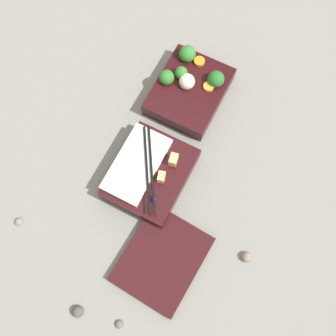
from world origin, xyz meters
TOP-DOWN VIEW (x-y plane):
  - ground_plane at (0.00, 0.00)m, footprint 3.00×3.00m
  - bento_tray_vegetable at (-0.11, -0.01)m, footprint 0.19×0.15m
  - bento_tray_rice at (0.11, 0.00)m, footprint 0.19×0.15m
  - bento_lid at (0.26, 0.11)m, footprint 0.19×0.16m
  - pebble_0 at (0.33, -0.20)m, footprint 0.02×0.02m
  - pebble_1 at (0.18, 0.27)m, footprint 0.02×0.02m
  - pebble_2 at (0.41, 0.09)m, footprint 0.02×0.02m
  - pebble_3 at (0.43, 0.01)m, footprint 0.02×0.02m

SIDE VIEW (x-z plane):
  - ground_plane at x=0.00m, z-range 0.00..0.00m
  - pebble_2 at x=0.41m, z-range 0.00..0.01m
  - pebble_0 at x=0.33m, z-range 0.00..0.01m
  - pebble_1 at x=0.18m, z-range -0.01..0.02m
  - pebble_3 at x=0.43m, z-range -0.01..0.02m
  - bento_lid at x=0.26m, z-range 0.00..0.02m
  - bento_tray_rice at x=0.11m, z-range -0.01..0.06m
  - bento_tray_vegetable at x=-0.11m, z-range -0.01..0.06m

